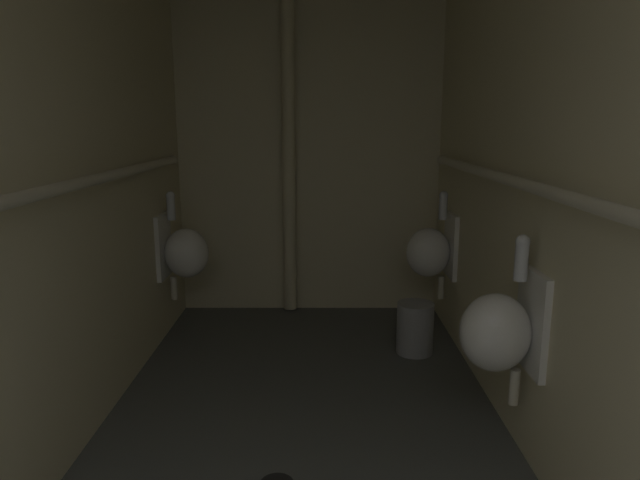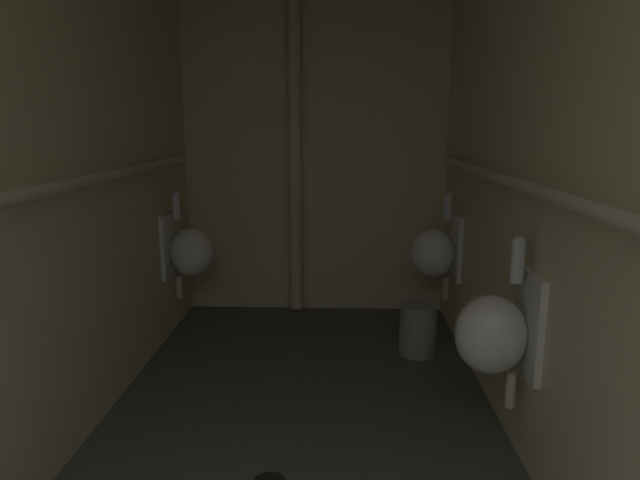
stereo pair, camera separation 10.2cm
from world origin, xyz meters
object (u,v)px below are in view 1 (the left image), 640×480
Objects in this scene: urinal_right_mid at (503,330)px; standpipe_back_wall at (291,153)px; waste_bin at (417,328)px; urinal_left_mid at (186,251)px; urinal_right_far at (434,251)px.

standpipe_back_wall is at bearing 116.63° from urinal_right_mid.
urinal_left_mid is at bearing 168.47° from waste_bin.
standpipe_back_wall reaches higher than urinal_right_far.
waste_bin is (1.55, -0.32, -0.44)m from urinal_left_mid.
waste_bin is (-0.15, 1.18, -0.44)m from urinal_right_mid.
standpipe_back_wall is 7.32× the size of waste_bin.
urinal_right_far is at bearing 0.68° from urinal_left_mid.
standpipe_back_wall is 1.60m from waste_bin.
urinal_left_mid is 0.31× the size of standpipe_back_wall.
waste_bin is at bearing -11.53° from urinal_left_mid.
urinal_right_far is at bearing 65.46° from waste_bin.
urinal_left_mid is at bearing -179.32° from urinal_right_far.
urinal_right_mid is at bearing -82.56° from waste_bin.
urinal_right_mid is 0.31× the size of standpipe_back_wall.
urinal_right_mid reaches higher than waste_bin.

